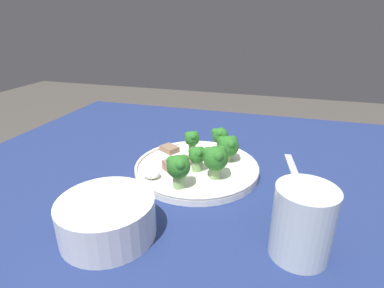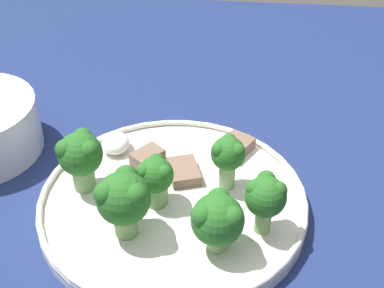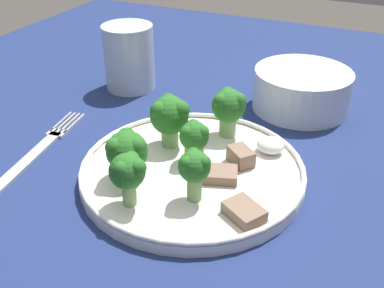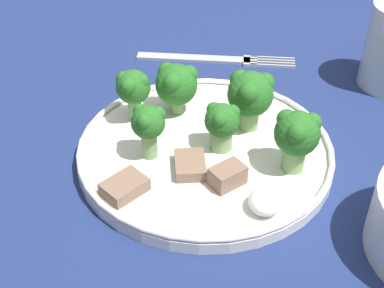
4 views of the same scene
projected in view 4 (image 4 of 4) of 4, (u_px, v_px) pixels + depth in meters
The scene contains 13 objects.
table at pixel (299, 224), 0.60m from camera, with size 1.10×1.09×0.76m.
dinner_plate at pixel (205, 150), 0.53m from camera, with size 0.25×0.25×0.02m.
fork at pixel (214, 59), 0.69m from camera, with size 0.05×0.21×0.00m.
broccoli_floret_near_rim_left at pixel (176, 84), 0.56m from camera, with size 0.05×0.04×0.06m.
broccoli_floret_center_left at pixel (148, 124), 0.50m from camera, with size 0.03×0.03×0.06m.
broccoli_floret_back_left at pixel (222, 123), 0.51m from camera, with size 0.03×0.03×0.05m.
broccoli_floret_front_left at pixel (297, 135), 0.48m from camera, with size 0.04×0.04×0.06m.
broccoli_floret_center_back at pixel (250, 94), 0.53m from camera, with size 0.05×0.05×0.06m.
broccoli_floret_mid_cluster at pixel (133, 88), 0.55m from camera, with size 0.04×0.04×0.06m.
meat_slice_front_slice at pixel (125, 187), 0.48m from camera, with size 0.05×0.04×0.01m.
meat_slice_middle_slice at pixel (228, 176), 0.48m from camera, with size 0.04×0.04×0.02m.
meat_slice_rear_slice at pixel (190, 165), 0.50m from camera, with size 0.05×0.04×0.01m.
sauce_dollop at pixel (265, 201), 0.46m from camera, with size 0.03×0.03×0.02m.
Camera 4 is at (0.44, -0.01, 1.10)m, focal length 50.00 mm.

